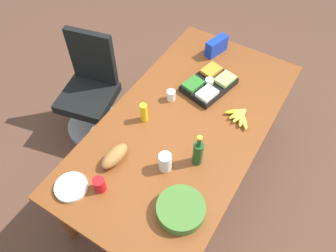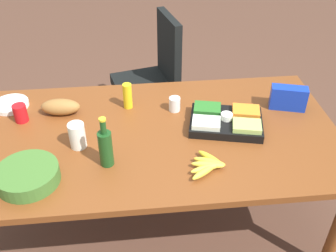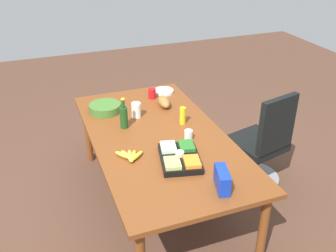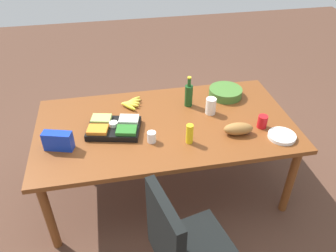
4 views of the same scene
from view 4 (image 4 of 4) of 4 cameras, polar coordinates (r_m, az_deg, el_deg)
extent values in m
plane|color=brown|center=(3.34, -0.41, -10.12)|extent=(10.00, 10.00, 0.00)
cube|color=brown|center=(2.85, -0.47, 0.14)|extent=(2.17, 1.15, 0.04)
cylinder|color=brown|center=(2.79, -19.65, -14.34)|extent=(0.07, 0.07, 0.72)
cylinder|color=brown|center=(3.07, 20.15, -8.76)|extent=(0.07, 0.07, 0.72)
cylinder|color=brown|center=(3.48, -18.25, -2.12)|extent=(0.07, 0.07, 0.72)
cylinder|color=brown|center=(3.71, 13.41, 1.45)|extent=(0.07, 0.07, 0.72)
cube|color=black|center=(2.35, 4.72, -20.55)|extent=(0.58, 0.58, 0.09)
cube|color=black|center=(2.04, -0.58, -17.87)|extent=(0.16, 0.43, 0.54)
cylinder|color=red|center=(2.88, 15.80, 0.73)|extent=(0.09, 0.09, 0.11)
cylinder|color=yellow|center=(2.59, 3.71, -1.35)|extent=(0.07, 0.07, 0.17)
ellipsoid|color=yellow|center=(3.03, -6.70, 3.35)|extent=(0.14, 0.15, 0.04)
ellipsoid|color=yellow|center=(3.06, -6.52, 3.61)|extent=(0.17, 0.10, 0.04)
ellipsoid|color=yellow|center=(3.08, -6.32, 3.87)|extent=(0.17, 0.07, 0.04)
ellipsoid|color=yellow|center=(3.10, -6.12, 4.12)|extent=(0.17, 0.08, 0.04)
ellipsoid|color=gold|center=(3.12, -5.94, 4.38)|extent=(0.16, 0.13, 0.04)
cube|color=black|center=(2.78, -9.19, -0.40)|extent=(0.48, 0.39, 0.05)
cube|color=orange|center=(2.72, -11.92, -0.61)|extent=(0.18, 0.15, 0.03)
cube|color=#296D25|center=(2.67, -7.11, -0.72)|extent=(0.18, 0.15, 0.03)
cube|color=#A4C161|center=(2.84, -11.31, 1.20)|extent=(0.18, 0.15, 0.03)
cube|color=silver|center=(2.79, -6.69, 1.12)|extent=(0.18, 0.15, 0.03)
cylinder|color=white|center=(2.75, -9.28, 0.32)|extent=(0.08, 0.08, 0.04)
cube|color=#1334B3|center=(2.66, -18.24, -2.42)|extent=(0.23, 0.14, 0.15)
cylinder|color=white|center=(2.95, 7.32, 3.40)|extent=(0.11, 0.11, 0.15)
cylinder|color=#1A471B|center=(3.03, 3.54, 5.17)|extent=(0.09, 0.09, 0.20)
cylinder|color=#1A471B|center=(2.96, 3.64, 7.48)|extent=(0.04, 0.04, 0.08)
cylinder|color=gold|center=(2.94, 3.67, 8.25)|extent=(0.05, 0.05, 0.01)
cylinder|color=#416F2B|center=(3.24, 9.77, 5.68)|extent=(0.37, 0.37, 0.08)
cylinder|color=white|center=(2.62, -2.81, -1.88)|extent=(0.08, 0.08, 0.09)
cylinder|color=white|center=(2.83, 18.85, -1.64)|extent=(0.27, 0.27, 0.03)
ellipsoid|color=olive|center=(2.75, 11.90, -0.47)|extent=(0.25, 0.13, 0.10)
camera|label=1|loc=(3.52, 26.90, 39.07)|focal=35.64mm
camera|label=2|loc=(4.11, -4.35, 32.23)|focal=41.81mm
camera|label=3|loc=(4.00, -53.40, 24.21)|focal=41.02mm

